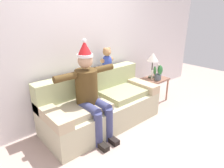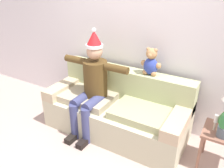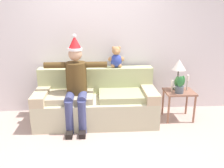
# 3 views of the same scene
# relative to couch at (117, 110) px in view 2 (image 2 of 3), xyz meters

# --- Properties ---
(back_wall) EXTENTS (7.00, 0.10, 2.70)m
(back_wall) POSITION_rel_couch_xyz_m (0.00, 0.51, 1.01)
(back_wall) COLOR silver
(back_wall) RESTS_ON ground_plane
(couch) EXTENTS (2.04, 0.87, 0.89)m
(couch) POSITION_rel_couch_xyz_m (0.00, 0.00, 0.00)
(couch) COLOR #BEB797
(couch) RESTS_ON ground_plane
(person_seated) EXTENTS (1.02, 0.77, 1.52)m
(person_seated) POSITION_rel_couch_xyz_m (-0.32, -0.17, 0.43)
(person_seated) COLOR #4E3719
(person_seated) RESTS_ON ground_plane
(teddy_bear) EXTENTS (0.29, 0.17, 0.38)m
(teddy_bear) POSITION_rel_couch_xyz_m (0.37, 0.25, 0.72)
(teddy_bear) COLOR #3043A1
(teddy_bear) RESTS_ON couch
(candle_tall) EXTENTS (0.04, 0.04, 0.21)m
(candle_tall) POSITION_rel_couch_xyz_m (1.31, -0.07, 0.31)
(candle_tall) COLOR beige
(candle_tall) RESTS_ON side_table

